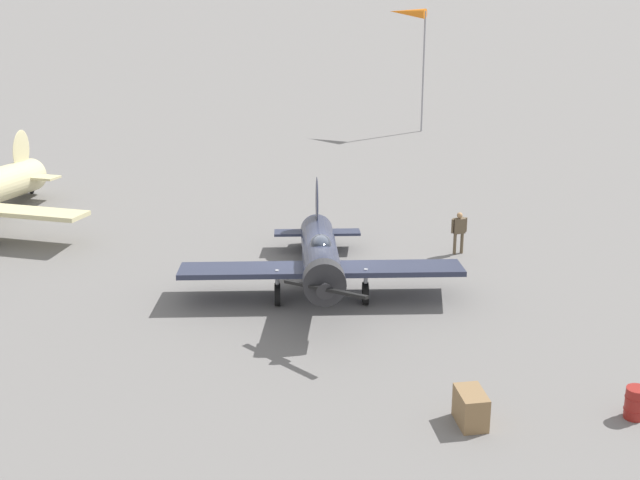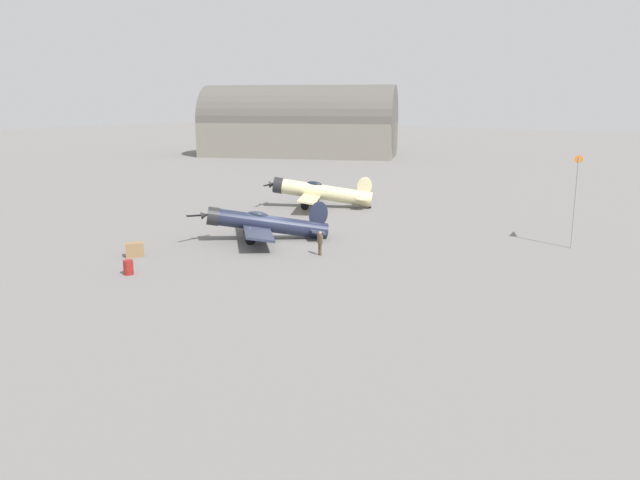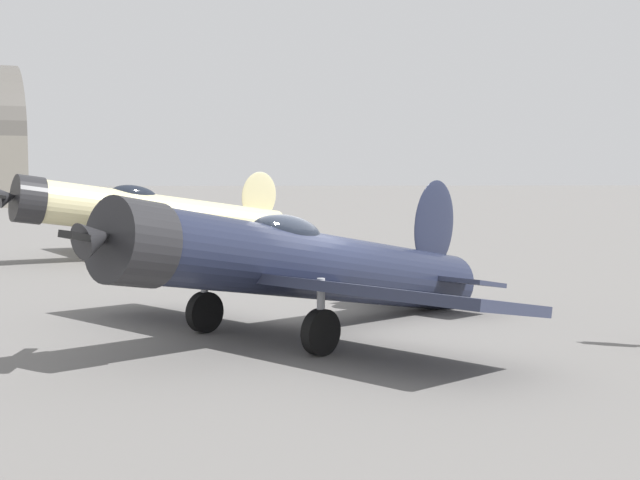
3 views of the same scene
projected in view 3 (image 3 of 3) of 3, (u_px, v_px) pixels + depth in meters
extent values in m
plane|color=slate|center=(320.00, 331.00, 16.85)|extent=(400.00, 400.00, 0.00)
cylinder|color=#1E2338|center=(320.00, 267.00, 16.75)|extent=(7.25, 7.57, 2.78)
cylinder|color=#232326|center=(133.00, 243.00, 13.53)|extent=(1.79, 1.78, 1.53)
cone|color=#232326|center=(97.00, 238.00, 13.05)|extent=(0.86, 0.87, 0.67)
cube|color=black|center=(88.00, 239.00, 12.94)|extent=(3.34, 0.28, 0.49)
ellipsoid|color=black|center=(287.00, 233.00, 16.04)|extent=(1.78, 1.82, 0.95)
cube|color=#282D42|center=(280.00, 280.00, 15.97)|extent=(8.71, 8.39, 0.52)
ellipsoid|color=#1E2338|center=(434.00, 225.00, 19.49)|extent=(1.34, 1.41, 2.27)
cube|color=#282D42|center=(429.00, 278.00, 19.44)|extent=(3.23, 3.13, 0.28)
cylinder|color=#999BA0|center=(321.00, 305.00, 14.54)|extent=(0.14, 0.14, 0.93)
cylinder|color=black|center=(321.00, 332.00, 14.58)|extent=(0.69, 0.72, 0.80)
cylinder|color=#999BA0|center=(204.00, 289.00, 16.65)|extent=(0.14, 0.14, 0.93)
cylinder|color=black|center=(205.00, 312.00, 16.68)|extent=(0.69, 0.72, 0.80)
cylinder|color=black|center=(447.00, 300.00, 20.03)|extent=(0.26, 0.27, 0.28)
cylinder|color=beige|center=(160.00, 215.00, 31.27)|extent=(5.99, 9.39, 2.85)
cylinder|color=#232326|center=(28.00, 199.00, 28.76)|extent=(1.95, 1.75, 1.73)
cone|color=#232326|center=(8.00, 197.00, 28.41)|extent=(0.90, 0.88, 0.74)
cube|color=black|center=(3.00, 197.00, 28.33)|extent=(3.20, 1.08, 0.22)
ellipsoid|color=black|center=(134.00, 195.00, 30.70)|extent=(1.51, 1.93, 0.91)
cube|color=#C6BC89|center=(129.00, 223.00, 30.68)|extent=(10.27, 6.61, 0.42)
ellipsoid|color=beige|center=(259.00, 196.00, 33.38)|extent=(0.93, 1.60, 2.07)
cube|color=#C6BC89|center=(255.00, 225.00, 33.37)|extent=(3.52, 2.58, 0.25)
cylinder|color=#999BA0|center=(129.00, 236.00, 29.00)|extent=(0.14, 0.14, 1.15)
cylinder|color=black|center=(130.00, 253.00, 29.04)|extent=(0.56, 0.80, 0.80)
cylinder|color=#999BA0|center=(99.00, 231.00, 31.79)|extent=(0.14, 0.14, 1.15)
cylinder|color=black|center=(99.00, 246.00, 31.83)|extent=(0.56, 0.80, 0.80)
cylinder|color=black|center=(272.00, 248.00, 33.86)|extent=(0.22, 0.29, 0.28)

